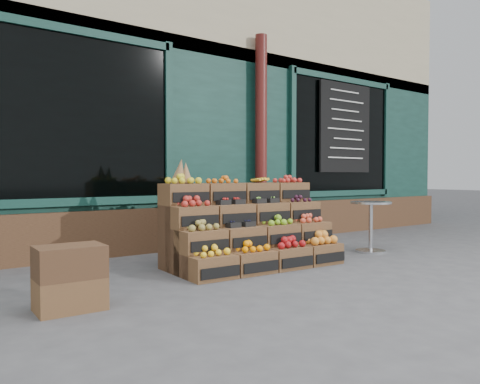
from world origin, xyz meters
TOP-DOWN VIEW (x-y plane):
  - ground at (0.00, 0.00)m, footprint 60.00×60.00m
  - shop_facade at (0.00, 5.11)m, footprint 12.00×6.24m
  - crate_display at (-0.08, 0.69)m, footprint 2.00×1.04m
  - spare_crates at (-2.30, 0.05)m, footprint 0.51×0.36m
  - bistro_table at (1.80, 0.43)m, footprint 0.55×0.55m
  - shopkeeper at (-1.29, 2.73)m, footprint 0.84×0.62m

SIDE VIEW (x-z plane):
  - ground at x=0.00m, z-range 0.00..0.00m
  - spare_crates at x=-2.30m, z-range 0.00..0.50m
  - crate_display at x=-0.08m, z-range -0.23..0.99m
  - bistro_table at x=1.80m, z-range 0.08..0.77m
  - shopkeeper at x=-1.29m, z-range 0.00..2.13m
  - shop_facade at x=0.00m, z-range 0.00..4.80m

